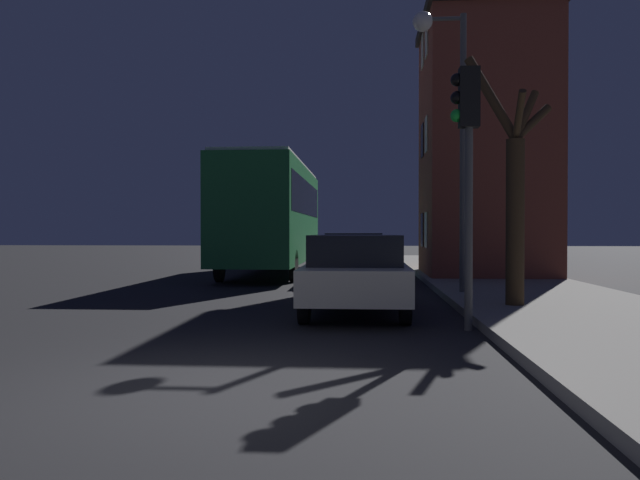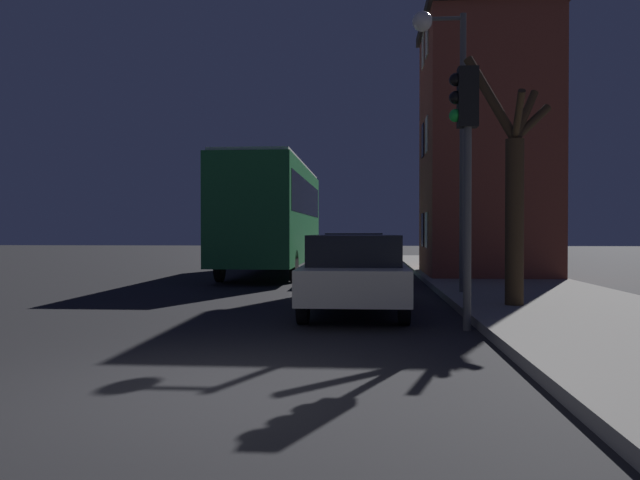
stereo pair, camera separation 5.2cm
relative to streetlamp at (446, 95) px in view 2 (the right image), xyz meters
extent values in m
plane|color=black|center=(-3.35, -8.46, -4.55)|extent=(120.00, 120.00, 0.00)
cube|color=brown|center=(2.02, 6.11, -0.44)|extent=(3.79, 4.42, 7.92)
cube|color=black|center=(2.02, 6.11, 3.67)|extent=(4.03, 4.66, 0.30)
cube|color=beige|center=(0.10, 5.45, -3.00)|extent=(0.03, 0.70, 1.10)
cube|color=black|center=(0.10, 6.78, -3.00)|extent=(0.03, 0.70, 1.10)
cube|color=beige|center=(0.10, 5.45, -0.04)|extent=(0.03, 0.70, 1.10)
cube|color=black|center=(0.10, 6.78, -0.04)|extent=(0.03, 0.70, 1.10)
cube|color=beige|center=(0.10, 5.45, 2.92)|extent=(0.03, 0.70, 1.10)
cube|color=beige|center=(0.10, 6.78, 2.92)|extent=(0.03, 0.70, 1.10)
cylinder|color=#4C4C4C|center=(0.38, 0.00, -1.30)|extent=(0.14, 0.14, 6.20)
cylinder|color=#4C4C4C|center=(-0.07, 0.00, 1.70)|extent=(0.90, 0.09, 0.09)
sphere|color=white|center=(-0.52, 0.00, 1.65)|extent=(0.45, 0.45, 0.45)
cylinder|color=#4C4C4C|center=(-0.24, -4.57, -3.02)|extent=(0.12, 0.12, 3.07)
cube|color=black|center=(-0.24, -4.57, -1.03)|extent=(0.30, 0.24, 0.90)
sphere|color=black|center=(-0.42, -4.57, -0.76)|extent=(0.20, 0.20, 0.20)
sphere|color=black|center=(-0.42, -4.57, -1.03)|extent=(0.20, 0.20, 0.20)
sphere|color=green|center=(-0.42, -4.57, -1.30)|extent=(0.20, 0.20, 0.20)
cylinder|color=#382819|center=(0.95, -2.46, -2.88)|extent=(0.33, 0.33, 3.05)
cylinder|color=#382819|center=(0.54, -2.31, -0.58)|extent=(1.01, 0.52, 1.65)
cylinder|color=#382819|center=(0.92, -2.82, -1.00)|extent=(0.19, 0.83, 0.81)
cylinder|color=#382819|center=(1.29, -2.28, -1.04)|extent=(0.84, 0.53, 0.75)
cylinder|color=#382819|center=(1.16, -1.88, -1.00)|extent=(0.60, 1.27, 0.84)
cylinder|color=#382819|center=(1.17, -2.30, -0.90)|extent=(0.62, 0.51, 0.99)
cube|color=#1E6B33|center=(-5.01, 7.48, -2.47)|extent=(2.41, 10.21, 3.21)
cube|color=black|center=(-5.01, 7.48, -1.89)|extent=(2.43, 9.40, 1.16)
cube|color=#B2B2B2|center=(-5.01, 7.48, -0.80)|extent=(2.29, 9.70, 0.12)
cylinder|color=black|center=(-3.90, 10.80, -4.07)|extent=(0.18, 0.96, 0.96)
cylinder|color=black|center=(-6.12, 10.80, -4.07)|extent=(0.18, 0.96, 0.96)
cylinder|color=black|center=(-3.90, 4.16, -4.07)|extent=(0.18, 0.96, 0.96)
cylinder|color=black|center=(-6.12, 4.16, -4.07)|extent=(0.18, 0.96, 0.96)
cube|color=beige|center=(-1.98, -2.65, -3.93)|extent=(1.81, 4.40, 0.57)
cube|color=black|center=(-1.98, -2.87, -3.38)|extent=(1.59, 2.29, 0.53)
cylinder|color=black|center=(-1.16, -1.22, -4.21)|extent=(0.18, 0.69, 0.69)
cylinder|color=black|center=(-2.79, -1.22, -4.21)|extent=(0.18, 0.69, 0.69)
cylinder|color=black|center=(-1.16, -4.08, -4.21)|extent=(0.18, 0.69, 0.69)
cylinder|color=black|center=(-2.79, -4.08, -4.21)|extent=(0.18, 0.69, 0.69)
cube|color=navy|center=(-2.12, 4.57, -3.88)|extent=(1.83, 4.19, 0.65)
cube|color=black|center=(-2.12, 4.36, -3.33)|extent=(1.61, 2.18, 0.45)
cylinder|color=black|center=(-1.29, 5.93, -4.21)|extent=(0.18, 0.69, 0.69)
cylinder|color=black|center=(-2.94, 5.93, -4.21)|extent=(0.18, 0.69, 0.69)
cylinder|color=black|center=(-1.29, 3.20, -4.21)|extent=(0.18, 0.69, 0.69)
cylinder|color=black|center=(-2.94, 3.20, -4.21)|extent=(0.18, 0.69, 0.69)
camera|label=1|loc=(-1.82, -14.12, -3.05)|focal=35.00mm
camera|label=2|loc=(-1.77, -14.12, -3.05)|focal=35.00mm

